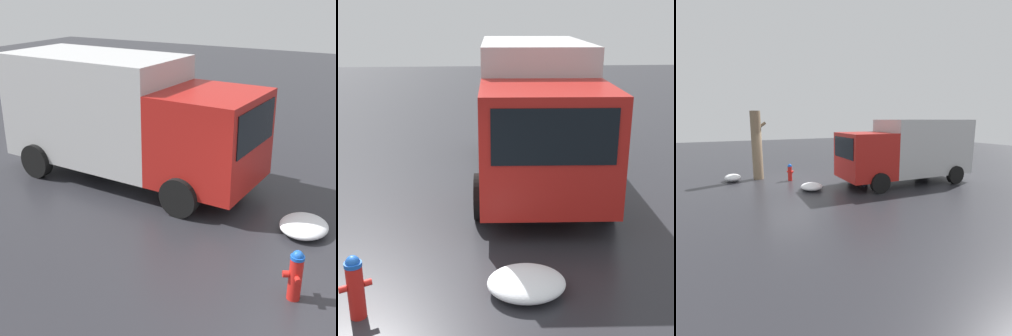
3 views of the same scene
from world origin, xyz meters
TOP-DOWN VIEW (x-y plane):
  - ground_plane at (0.00, 0.00)m, footprint 60.00×60.00m
  - fire_hydrant at (0.00, 0.00)m, footprint 0.34×0.41m
  - delivery_truck at (5.27, -2.99)m, footprint 6.80×2.92m
  - pedestrian at (2.96, -2.71)m, footprint 0.40×0.40m
  - snow_pile_by_hydrant at (0.40, -2.27)m, footprint 0.98×1.12m

SIDE VIEW (x-z plane):
  - ground_plane at x=0.00m, z-range 0.00..0.00m
  - snow_pile_by_hydrant at x=0.40m, z-range 0.00..0.31m
  - fire_hydrant at x=0.00m, z-range 0.01..0.91m
  - pedestrian at x=2.96m, z-range 0.08..1.91m
  - delivery_truck at x=5.27m, z-range 0.12..3.28m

